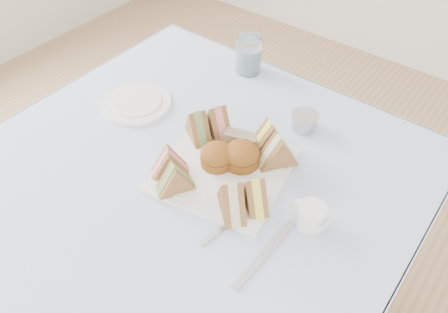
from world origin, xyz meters
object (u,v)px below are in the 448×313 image
Objects in this scene: serving_plate at (224,170)px; water_glass at (249,55)px; table at (193,260)px; creamer_jug at (311,216)px.

serving_plate is 0.43m from water_glass.
table is 8.14× the size of water_glass.
serving_plate is 2.58× the size of water_glass.
water_glass reaches higher than table.
table is at bearing -73.31° from water_glass.
serving_plate is at bearing -62.09° from water_glass.
creamer_jug is (0.44, -0.39, -0.03)m from water_glass.
table is at bearing -150.11° from serving_plate.
water_glass is at bearing 142.48° from creamer_jug.
table is 0.63m from water_glass.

